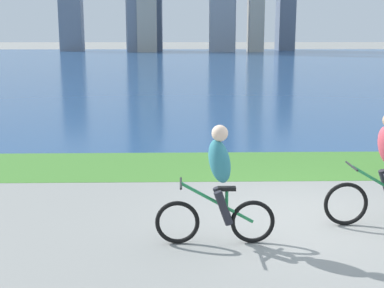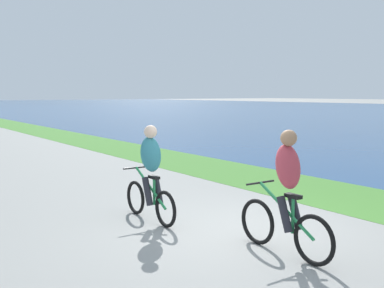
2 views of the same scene
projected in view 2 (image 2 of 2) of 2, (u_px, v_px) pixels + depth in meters
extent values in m
plane|color=gray|center=(247.00, 232.00, 7.34)|extent=(300.00, 300.00, 0.00)
cube|color=#478433|center=(374.00, 203.00, 9.27)|extent=(120.00, 2.55, 0.01)
torus|color=black|center=(136.00, 197.00, 8.39)|extent=(0.61, 0.06, 0.61)
torus|color=black|center=(165.00, 209.00, 7.55)|extent=(0.61, 0.06, 0.61)
cylinder|color=#268C4C|center=(150.00, 187.00, 7.92)|extent=(1.00, 0.04, 0.59)
cylinder|color=#268C4C|center=(154.00, 192.00, 7.82)|extent=(0.04, 0.04, 0.45)
cube|color=black|center=(154.00, 177.00, 7.79)|extent=(0.24, 0.10, 0.05)
cylinder|color=black|center=(136.00, 168.00, 8.28)|extent=(0.03, 0.52, 0.03)
ellipsoid|color=teal|center=(151.00, 154.00, 7.83)|extent=(0.40, 0.36, 0.65)
sphere|color=beige|center=(151.00, 132.00, 7.79)|extent=(0.22, 0.22, 0.22)
cylinder|color=#26262D|center=(147.00, 191.00, 7.80)|extent=(0.27, 0.11, 0.49)
cylinder|color=#26262D|center=(158.00, 190.00, 7.91)|extent=(0.27, 0.11, 0.49)
torus|color=black|center=(257.00, 222.00, 6.70)|extent=(0.66, 0.06, 0.66)
torus|color=black|center=(314.00, 240.00, 5.86)|extent=(0.66, 0.06, 0.66)
cylinder|color=#268C4C|center=(286.00, 210.00, 6.23)|extent=(1.01, 0.04, 0.62)
cylinder|color=#268C4C|center=(293.00, 215.00, 6.13)|extent=(0.04, 0.04, 0.48)
cube|color=black|center=(293.00, 196.00, 6.10)|extent=(0.24, 0.10, 0.05)
cylinder|color=black|center=(260.00, 183.00, 6.60)|extent=(0.03, 0.52, 0.03)
ellipsoid|color=#BF3F4C|center=(288.00, 167.00, 6.14)|extent=(0.40, 0.36, 0.65)
sphere|color=#A57A59|center=(289.00, 138.00, 6.10)|extent=(0.22, 0.22, 0.22)
cylinder|color=#26262D|center=(285.00, 214.00, 6.11)|extent=(0.27, 0.11, 0.49)
cylinder|color=#26262D|center=(295.00, 212.00, 6.22)|extent=(0.27, 0.11, 0.49)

